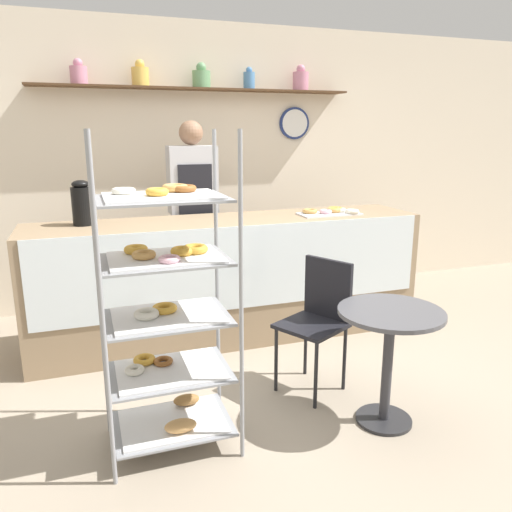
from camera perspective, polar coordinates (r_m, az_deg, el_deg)
The scene contains 9 objects.
ground_plane at distance 3.45m, azimuth 2.00°, elevation -15.30°, with size 14.00×14.00×0.00m, color gray.
back_wall at distance 5.08m, azimuth -6.72°, elevation 10.34°, with size 10.00×0.30×2.70m.
display_counter at distance 4.14m, azimuth -2.97°, elevation -2.60°, with size 3.17×0.67×1.00m.
pastry_rack at distance 2.66m, azimuth -10.11°, elevation -6.17°, with size 0.68×0.49×1.70m.
person_worker at distance 4.47m, azimuth -7.16°, elevation 4.82°, with size 0.42×0.23×1.78m.
cafe_table at distance 3.01m, azimuth 14.97°, elevation -9.25°, with size 0.60×0.60×0.71m.
cafe_chair at distance 3.34m, azimuth 7.24°, elevation -6.29°, with size 0.51×0.51×0.87m.
coffee_carafe at distance 3.95m, azimuth -19.28°, elevation 5.70°, with size 0.15×0.15×0.34m.
donut_tray_counter at distance 4.30m, azimuth 8.60°, elevation 5.05°, with size 0.52×0.27×0.05m.
Camera 1 is at (-1.09, -2.80, 1.70)m, focal length 35.00 mm.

